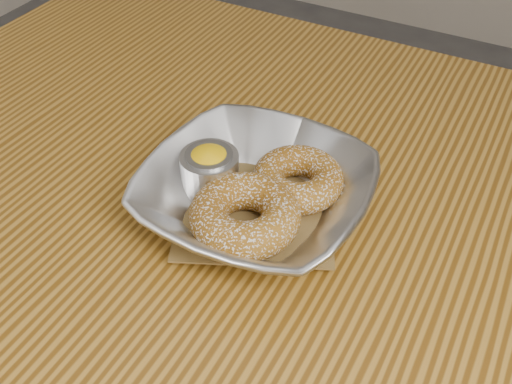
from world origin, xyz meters
The scene contains 6 objects.
table centered at (0.00, 0.00, 0.65)m, with size 1.20×0.80×0.75m.
serving_bowl centered at (-0.09, 0.00, 0.78)m, with size 0.21×0.21×0.05m, color silver.
parchment centered at (-0.09, 0.00, 0.76)m, with size 0.14×0.14×0.00m, color olive.
donut_back centered at (-0.06, 0.04, 0.78)m, with size 0.09×0.09×0.03m, color #895514.
donut_front centered at (-0.08, -0.03, 0.78)m, with size 0.10×0.10×0.04m, color #895514.
ramekin centered at (-0.14, 0.01, 0.78)m, with size 0.06×0.06×0.05m.
Camera 1 is at (0.11, -0.36, 1.15)m, focal length 42.00 mm.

